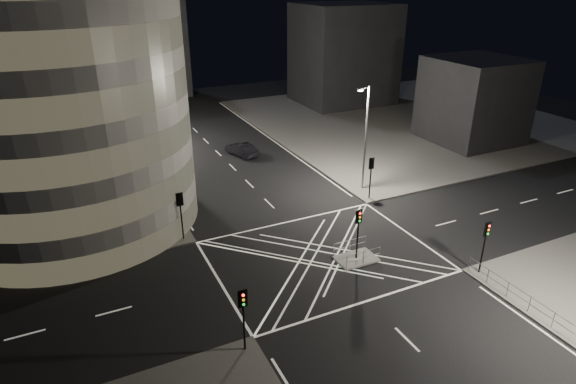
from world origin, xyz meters
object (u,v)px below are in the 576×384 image
traffic_signal_fl (180,207)px  traffic_signal_island (358,225)px  street_lamp_left_far (122,106)px  street_lamp_left_near (154,155)px  street_lamp_right_far (365,135)px  sedan (242,149)px  traffic_signal_nl (243,309)px  traffic_signal_fr (371,170)px  traffic_signal_nr (485,238)px  central_island (356,259)px

traffic_signal_fl → traffic_signal_island: 13.62m
traffic_signal_fl → street_lamp_left_far: 23.36m
street_lamp_left_near → street_lamp_right_far: 19.11m
traffic_signal_island → sedan: size_ratio=0.88×
traffic_signal_nl → traffic_signal_fr: size_ratio=1.00×
traffic_signal_nl → traffic_signal_island: size_ratio=1.00×
traffic_signal_fl → traffic_signal_fr: same height
traffic_signal_fr → street_lamp_left_near: (-18.24, 5.20, 2.63)m
traffic_signal_fr → street_lamp_left_near: street_lamp_left_near is taller
traffic_signal_island → street_lamp_right_far: street_lamp_right_far is taller
traffic_signal_nr → street_lamp_right_far: (0.64, 15.80, 2.63)m
traffic_signal_fl → traffic_signal_nr: (17.60, -13.60, 0.00)m
street_lamp_left_near → street_lamp_left_far: (0.00, 18.00, 0.00)m
central_island → traffic_signal_island: (0.00, 0.00, 2.84)m
traffic_signal_nl → traffic_signal_nr: 17.60m
traffic_signal_nl → traffic_signal_fr: (17.60, 13.60, 0.00)m
traffic_signal_island → street_lamp_right_far: bearing=54.7°
traffic_signal_fr → street_lamp_right_far: size_ratio=0.40×
central_island → traffic_signal_fl: (-10.80, 8.30, 2.84)m
traffic_signal_nr → street_lamp_right_far: size_ratio=0.40×
street_lamp_left_far → street_lamp_right_far: 28.23m
traffic_signal_fl → traffic_signal_nr: size_ratio=1.00×
traffic_signal_fr → sedan: size_ratio=0.88×
central_island → traffic_signal_fr: (6.80, 8.30, 2.84)m
street_lamp_left_far → street_lamp_right_far: same height
traffic_signal_nr → traffic_signal_nl: bearing=180.0°
street_lamp_left_far → street_lamp_right_far: size_ratio=1.00×
traffic_signal_nr → street_lamp_right_far: 16.03m
street_lamp_left_far → sedan: 14.40m
street_lamp_right_far → traffic_signal_nl: bearing=-139.1°
central_island → traffic_signal_nl: bearing=-153.9°
traffic_signal_island → street_lamp_left_far: (-11.44, 31.50, 2.63)m
central_island → traffic_signal_fr: bearing=50.7°
central_island → street_lamp_right_far: street_lamp_right_far is taller
street_lamp_right_far → sedan: (-7.21, 14.04, -4.79)m
street_lamp_right_far → sedan: size_ratio=2.19×
street_lamp_left_near → street_lamp_right_far: size_ratio=1.00×
traffic_signal_fl → sedan: traffic_signal_fl is taller
traffic_signal_fr → street_lamp_left_near: size_ratio=0.40×
street_lamp_left_near → traffic_signal_fl: bearing=-83.0°
street_lamp_right_far → sedan: 16.50m
traffic_signal_fr → traffic_signal_nr: 13.60m
traffic_signal_island → street_lamp_right_far: size_ratio=0.40×
street_lamp_left_far → sedan: street_lamp_left_far is taller
traffic_signal_fr → sedan: (-6.57, 16.24, -2.16)m
traffic_signal_nr → street_lamp_left_near: 26.32m
traffic_signal_fl → traffic_signal_island: size_ratio=1.00×
traffic_signal_nr → street_lamp_left_far: bearing=116.4°
traffic_signal_nl → traffic_signal_island: (10.80, 5.30, 0.00)m
street_lamp_left_near → traffic_signal_nl: bearing=-88.1°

